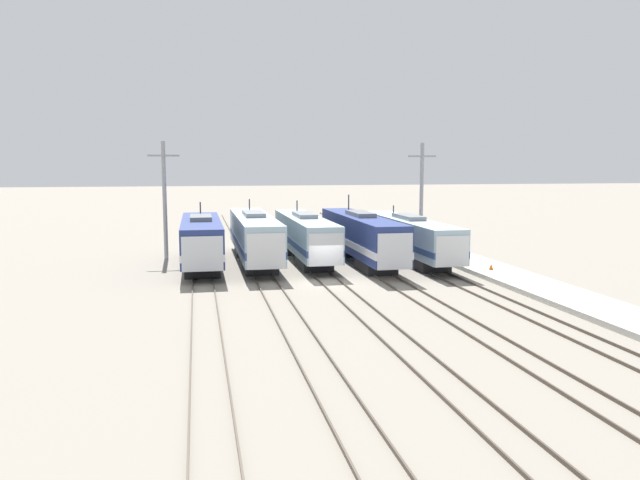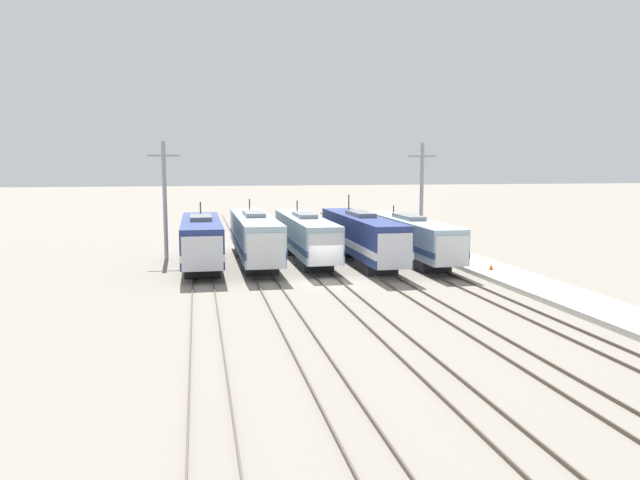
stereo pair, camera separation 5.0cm
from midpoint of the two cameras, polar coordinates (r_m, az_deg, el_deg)
The scene contains 15 objects.
ground_plane at distance 44.14m, azimuth 0.95°, elevation -3.89°, with size 400.00×400.00×0.00m, color gray.
rail_pair_far_left at distance 43.18m, azimuth -10.60°, elevation -4.15°, with size 1.50×120.00×0.15m.
rail_pair_center_left at distance 43.43m, azimuth -4.76°, elevation -3.99°, with size 1.51×120.00×0.15m.
rail_pair_center at distance 44.12m, azimuth 0.95°, elevation -3.80°, with size 1.51×120.00×0.15m.
rail_pair_center_right at distance 45.24m, azimuth 6.43°, elevation -3.57°, with size 1.51×120.00×0.15m.
rail_pair_far_right at distance 46.75m, azimuth 11.60°, elevation -3.33°, with size 1.50×120.00×0.15m.
locomotive_far_left at distance 51.08m, azimuth -10.76°, elevation -0.09°, with size 3.12×16.17×5.06m.
locomotive_center_left at distance 52.77m, azimuth -5.98°, elevation 0.29°, with size 3.01×19.10×5.15m.
locomotive_center at distance 53.58m, azimuth -1.30°, elevation 0.33°, with size 2.85×18.43×4.96m.
locomotive_center_right at distance 52.33m, azimuth 3.89°, elevation 0.26°, with size 2.81×18.98×5.57m.
locomotive_far_right at distance 54.05m, azimuth 8.29°, elevation 0.23°, with size 2.80×19.18×4.49m.
catenary_tower_left at distance 55.84m, azimuth -13.98°, elevation 3.70°, with size 2.68×0.35×10.27m.
catenary_tower_right at distance 59.51m, azimuth 9.29°, elevation 4.00°, with size 2.68×0.35×10.27m.
platform at distance 48.55m, azimuth 16.32°, elevation -2.97°, with size 4.00×120.00×0.34m.
traffic_cone at distance 49.01m, azimuth 15.41°, elevation -2.38°, with size 0.34×0.34×0.45m.
Camera 2 is at (-9.08, -42.39, 8.30)m, focal length 35.00 mm.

